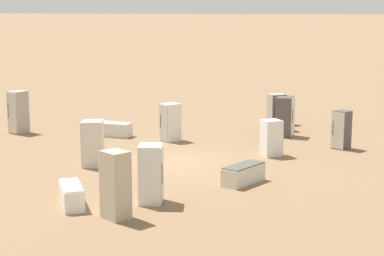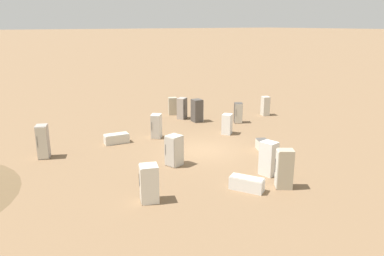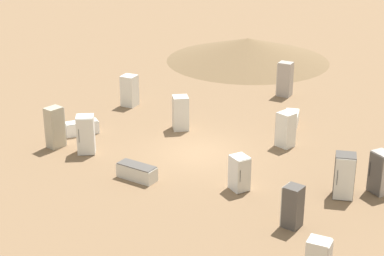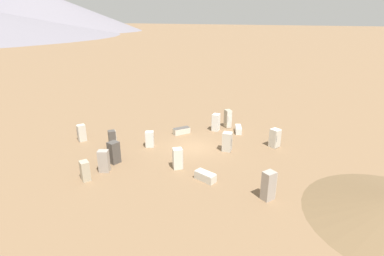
% 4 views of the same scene
% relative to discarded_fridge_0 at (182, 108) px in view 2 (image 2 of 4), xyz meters
% --- Properties ---
extents(ground_plane, '(1000.00, 1000.00, 0.00)m').
position_rel_discarded_fridge_0_xyz_m(ground_plane, '(-7.42, 3.09, -0.86)').
color(ground_plane, '#846647').
extents(discarded_fridge_0, '(0.92, 0.96, 1.72)m').
position_rel_discarded_fridge_0_xyz_m(discarded_fridge_0, '(0.00, 0.00, 0.00)').
color(discarded_fridge_0, '#A89E93').
rests_on(discarded_fridge_0, ground_plane).
extents(discarded_fridge_1, '(0.90, 0.95, 1.90)m').
position_rel_discarded_fridge_0_xyz_m(discarded_fridge_1, '(-13.97, 3.15, 0.09)').
color(discarded_fridge_1, '#B2A88E').
rests_on(discarded_fridge_1, ground_plane).
extents(discarded_fridge_2, '(0.84, 0.83, 1.57)m').
position_rel_discarded_fridge_0_xyz_m(discarded_fridge_2, '(-3.50, -2.97, -0.07)').
color(discarded_fridge_2, '#4C4742').
rests_on(discarded_fridge_2, ground_plane).
extents(discarded_fridge_3, '(0.84, 0.83, 1.78)m').
position_rel_discarded_fridge_0_xyz_m(discarded_fridge_3, '(-1.44, -0.50, 0.03)').
color(discarded_fridge_3, '#4C4742').
rests_on(discarded_fridge_3, ground_plane).
extents(discarded_fridge_4, '(0.87, 0.82, 1.76)m').
position_rel_discarded_fridge_0_xyz_m(discarded_fridge_4, '(-12.39, 2.59, 0.02)').
color(discarded_fridge_4, white).
rests_on(discarded_fridge_4, ground_plane).
extents(discarded_fridge_5, '(0.79, 0.89, 1.48)m').
position_rel_discarded_fridge_0_xyz_m(discarded_fridge_5, '(1.64, -0.10, -0.12)').
color(discarded_fridge_5, '#B2A88E').
rests_on(discarded_fridge_5, ground_plane).
extents(discarded_fridge_6, '(1.67, 1.28, 0.65)m').
position_rel_discarded_fridge_0_xyz_m(discarded_fridge_6, '(-13.20, 4.78, -0.54)').
color(discarded_fridge_6, white).
rests_on(discarded_fridge_6, ground_plane).
extents(discarded_fridge_7, '(0.87, 1.63, 0.62)m').
position_rel_discarded_fridge_0_xyz_m(discarded_fridge_7, '(-3.13, 7.02, -0.55)').
color(discarded_fridge_7, beige).
rests_on(discarded_fridge_7, ground_plane).
extents(discarded_fridge_8, '(0.85, 0.76, 1.60)m').
position_rel_discarded_fridge_0_xyz_m(discarded_fridge_8, '(-2.89, -6.49, -0.06)').
color(discarded_fridge_8, beige).
rests_on(discarded_fridge_8, ground_plane).
extents(discarded_fridge_9, '(0.91, 0.94, 1.69)m').
position_rel_discarded_fridge_0_xyz_m(discarded_fridge_9, '(-8.55, 5.92, -0.01)').
color(discarded_fridge_9, beige).
rests_on(discarded_fridge_9, ground_plane).
extents(discarded_fridge_10, '(0.96, 0.86, 1.95)m').
position_rel_discarded_fridge_0_xyz_m(discarded_fridge_10, '(-3.35, 11.59, 0.11)').
color(discarded_fridge_10, '#A89E93').
rests_on(discarded_fridge_10, ground_plane).
extents(discarded_fridge_11, '(0.96, 0.95, 1.64)m').
position_rel_discarded_fridge_0_xyz_m(discarded_fridge_11, '(-3.52, 4.29, -0.04)').
color(discarded_fridge_11, silver).
rests_on(discarded_fridge_11, ground_plane).
extents(discarded_fridge_12, '(1.79, 1.33, 0.63)m').
position_rel_discarded_fridge_0_xyz_m(discarded_fridge_12, '(-9.66, 0.21, -0.54)').
color(discarded_fridge_12, beige).
rests_on(discarded_fridge_12, ground_plane).
extents(discarded_fridge_13, '(0.92, 0.95, 1.43)m').
position_rel_discarded_fridge_0_xyz_m(discarded_fridge_13, '(-5.45, -0.30, -0.15)').
color(discarded_fridge_13, white).
rests_on(discarded_fridge_13, ground_plane).
extents(discarded_fridge_14, '(0.95, 0.97, 1.68)m').
position_rel_discarded_fridge_0_xyz_m(discarded_fridge_14, '(-11.69, 9.07, -0.02)').
color(discarded_fridge_14, silver).
rests_on(discarded_fridge_14, ground_plane).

